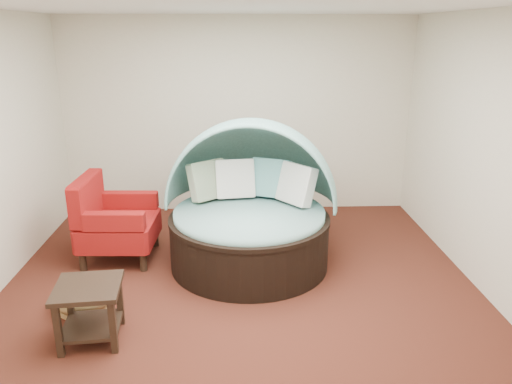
{
  "coord_description": "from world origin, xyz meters",
  "views": [
    {
      "loc": [
        -0.02,
        -4.69,
        2.59
      ],
      "look_at": [
        0.19,
        0.6,
        0.87
      ],
      "focal_mm": 35.0,
      "sensor_mm": 36.0,
      "label": 1
    }
  ],
  "objects_px": {
    "canopy_daybed": "(250,198)",
    "side_table": "(90,305)",
    "pet_basket": "(84,298)",
    "red_armchair": "(113,221)"
  },
  "relations": [
    {
      "from": "canopy_daybed",
      "to": "side_table",
      "type": "height_order",
      "value": "canopy_daybed"
    },
    {
      "from": "canopy_daybed",
      "to": "pet_basket",
      "type": "bearing_deg",
      "value": -141.55
    },
    {
      "from": "pet_basket",
      "to": "side_table",
      "type": "height_order",
      "value": "side_table"
    },
    {
      "from": "side_table",
      "to": "pet_basket",
      "type": "bearing_deg",
      "value": 112.81
    },
    {
      "from": "pet_basket",
      "to": "side_table",
      "type": "relative_size",
      "value": 1.26
    },
    {
      "from": "canopy_daybed",
      "to": "side_table",
      "type": "xyz_separation_m",
      "value": [
        -1.43,
        -1.53,
        -0.43
      ]
    },
    {
      "from": "canopy_daybed",
      "to": "pet_basket",
      "type": "height_order",
      "value": "canopy_daybed"
    },
    {
      "from": "pet_basket",
      "to": "red_armchair",
      "type": "bearing_deg",
      "value": 87.51
    },
    {
      "from": "red_armchair",
      "to": "side_table",
      "type": "bearing_deg",
      "value": -81.59
    },
    {
      "from": "canopy_daybed",
      "to": "side_table",
      "type": "bearing_deg",
      "value": -125.8
    }
  ]
}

